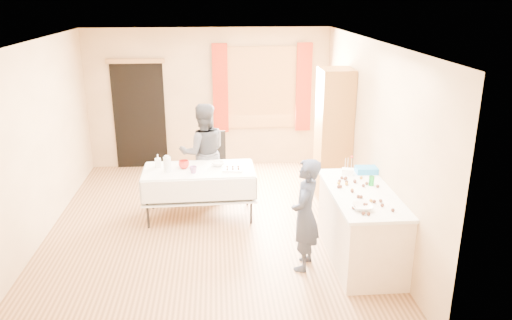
{
  "coord_description": "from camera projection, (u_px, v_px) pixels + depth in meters",
  "views": [
    {
      "loc": [
        0.15,
        -6.51,
        3.19
      ],
      "look_at": [
        0.67,
        0.0,
        0.99
      ],
      "focal_mm": 35.0,
      "sensor_mm": 36.0,
      "label": 1
    }
  ],
  "objects": [
    {
      "name": "wall_front",
      "position": [
        202.0,
        233.0,
        4.14
      ],
      "size": [
        4.5,
        0.02,
        2.6
      ],
      "primitive_type": "cube",
      "color": "tan",
      "rests_on": "floor"
    },
    {
      "name": "girl",
      "position": [
        305.0,
        215.0,
        5.9
      ],
      "size": [
        0.73,
        0.67,
        1.39
      ],
      "primitive_type": "imported",
      "rotation": [
        0.0,
        0.0,
        -1.94
      ],
      "color": "#22283D",
      "rests_on": "floor"
    },
    {
      "name": "bottle",
      "position": [
        158.0,
        161.0,
        7.33
      ],
      "size": [
        0.11,
        0.12,
        0.19
      ],
      "primitive_type": "imported",
      "rotation": [
        0.0,
        0.0,
        0.17
      ],
      "color": "white",
      "rests_on": "party_table"
    },
    {
      "name": "counter",
      "position": [
        361.0,
        226.0,
        6.17
      ],
      "size": [
        0.8,
        1.68,
        0.91
      ],
      "color": "beige",
      "rests_on": "floor"
    },
    {
      "name": "small_bowl",
      "position": [
        218.0,
        164.0,
        7.4
      ],
      "size": [
        0.23,
        0.23,
        0.06
      ],
      "primitive_type": "imported",
      "rotation": [
        0.0,
        0.0,
        -0.11
      ],
      "color": "white",
      "rests_on": "party_table"
    },
    {
      "name": "soda_can",
      "position": [
        372.0,
        181.0,
        6.2
      ],
      "size": [
        0.08,
        0.08,
        0.12
      ],
      "primitive_type": "cylinder",
      "rotation": [
        0.0,
        0.0,
        0.19
      ],
      "color": "#138526",
      "rests_on": "counter"
    },
    {
      "name": "cabinet",
      "position": [
        333.0,
        134.0,
        7.94
      ],
      "size": [
        0.5,
        0.6,
        2.09
      ],
      "primitive_type": "cube",
      "color": "brown",
      "rests_on": "floor"
    },
    {
      "name": "door_lintel",
      "position": [
        135.0,
        61.0,
        8.97
      ],
      "size": [
        1.05,
        0.06,
        0.08
      ],
      "primitive_type": "cube",
      "color": "olive",
      "rests_on": "wall_back"
    },
    {
      "name": "wall_left",
      "position": [
        35.0,
        144.0,
        6.58
      ],
      "size": [
        0.02,
        5.5,
        2.6
      ],
      "primitive_type": "cube",
      "color": "tan",
      "rests_on": "floor"
    },
    {
      "name": "curtain_right",
      "position": [
        304.0,
        88.0,
        9.34
      ],
      "size": [
        0.28,
        0.06,
        1.65
      ],
      "primitive_type": "cube",
      "color": "maroon",
      "rests_on": "wall_back"
    },
    {
      "name": "blue_basket",
      "position": [
        367.0,
        170.0,
        6.63
      ],
      "size": [
        0.31,
        0.21,
        0.08
      ],
      "primitive_type": "cube",
      "rotation": [
        0.0,
        0.0,
        -0.03
      ],
      "color": "#1C76C0",
      "rests_on": "counter"
    },
    {
      "name": "cup_rainbow",
      "position": [
        193.0,
        170.0,
        7.09
      ],
      "size": [
        0.13,
        0.13,
        0.1
      ],
      "primitive_type": "imported",
      "rotation": [
        0.0,
        0.0,
        0.13
      ],
      "color": "red",
      "rests_on": "party_table"
    },
    {
      "name": "curtain_left",
      "position": [
        220.0,
        89.0,
        9.22
      ],
      "size": [
        0.28,
        0.06,
        1.65
      ],
      "primitive_type": "cube",
      "color": "maroon",
      "rests_on": "wall_back"
    },
    {
      "name": "window_frame",
      "position": [
        262.0,
        88.0,
        9.33
      ],
      "size": [
        1.32,
        0.06,
        1.52
      ],
      "primitive_type": "cube",
      "color": "olive",
      "rests_on": "wall_back"
    },
    {
      "name": "window_pane",
      "position": [
        262.0,
        88.0,
        9.31
      ],
      "size": [
        1.2,
        0.02,
        1.4
      ],
      "primitive_type": "cube",
      "color": "white",
      "rests_on": "wall_back"
    },
    {
      "name": "party_table",
      "position": [
        200.0,
        188.0,
        7.37
      ],
      "size": [
        1.65,
        0.87,
        0.75
      ],
      "rotation": [
        0.0,
        0.0,
        0.02
      ],
      "color": "black",
      "rests_on": "floor"
    },
    {
      "name": "woman",
      "position": [
        204.0,
        152.0,
        7.88
      ],
      "size": [
        0.94,
        0.82,
        1.58
      ],
      "primitive_type": "imported",
      "rotation": [
        0.0,
        0.0,
        3.29
      ],
      "color": "black",
      "rests_on": "floor"
    },
    {
      "name": "cup_red",
      "position": [
        184.0,
        164.0,
        7.27
      ],
      "size": [
        0.15,
        0.15,
        0.12
      ],
      "primitive_type": "imported",
      "rotation": [
        0.0,
        0.0,
        0.0
      ],
      "color": "#AF2319",
      "rests_on": "party_table"
    },
    {
      "name": "doorway",
      "position": [
        140.0,
        116.0,
        9.32
      ],
      "size": [
        0.95,
        0.04,
        2.0
      ],
      "primitive_type": "cube",
      "color": "black",
      "rests_on": "floor"
    },
    {
      "name": "mixing_bowl",
      "position": [
        362.0,
        207.0,
        5.52
      ],
      "size": [
        0.29,
        0.29,
        0.06
      ],
      "primitive_type": "imported",
      "rotation": [
        0.0,
        0.0,
        -0.15
      ],
      "color": "white",
      "rests_on": "counter"
    },
    {
      "name": "chair",
      "position": [
        214.0,
        175.0,
        8.3
      ],
      "size": [
        0.45,
        0.45,
        1.02
      ],
      "rotation": [
        0.0,
        0.0,
        0.07
      ],
      "color": "black",
      "rests_on": "floor"
    },
    {
      "name": "ceiling",
      "position": [
        204.0,
        41.0,
        6.33
      ],
      "size": [
        4.5,
        5.5,
        0.02
      ],
      "primitive_type": "cube",
      "color": "white",
      "rests_on": "floor"
    },
    {
      "name": "pitcher",
      "position": [
        167.0,
        165.0,
        7.11
      ],
      "size": [
        0.13,
        0.13,
        0.22
      ],
      "primitive_type": "cylinder",
      "rotation": [
        0.0,
        0.0,
        0.22
      ],
      "color": "silver",
      "rests_on": "party_table"
    },
    {
      "name": "cake_balls",
      "position": [
        358.0,
        191.0,
        5.97
      ],
      "size": [
        0.53,
        1.15,
        0.04
      ],
      "color": "#3F2314",
      "rests_on": "counter"
    },
    {
      "name": "pastry_tray",
      "position": [
        233.0,
        169.0,
        7.22
      ],
      "size": [
        0.31,
        0.25,
        0.02
      ],
      "primitive_type": "cube",
      "rotation": [
        0.0,
        0.0,
        -0.18
      ],
      "color": "white",
      "rests_on": "party_table"
    },
    {
      "name": "wall_right",
      "position": [
        370.0,
        136.0,
        6.92
      ],
      "size": [
        0.02,
        5.5,
        2.6
      ],
      "primitive_type": "cube",
      "color": "tan",
      "rests_on": "floor"
    },
    {
      "name": "floor",
      "position": [
        210.0,
        227.0,
        7.17
      ],
      "size": [
        4.5,
        5.5,
        0.02
      ],
      "primitive_type": "cube",
      "color": "#9E7047",
      "rests_on": "ground"
    },
    {
      "name": "wall_back",
      "position": [
        209.0,
        99.0,
        9.35
      ],
      "size": [
        4.5,
        0.02,
        2.6
      ],
      "primitive_type": "cube",
      "color": "tan",
      "rests_on": "floor"
    },
    {
      "name": "foam_block",
      "position": [
        348.0,
        172.0,
        6.57
      ],
      "size": [
        0.17,
        0.14,
        0.08
      ],
      "primitive_type": "cube",
      "rotation": [
        0.0,
        0.0,
        -0.29
      ],
      "color": "white",
      "rests_on": "counter"
    }
  ]
}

